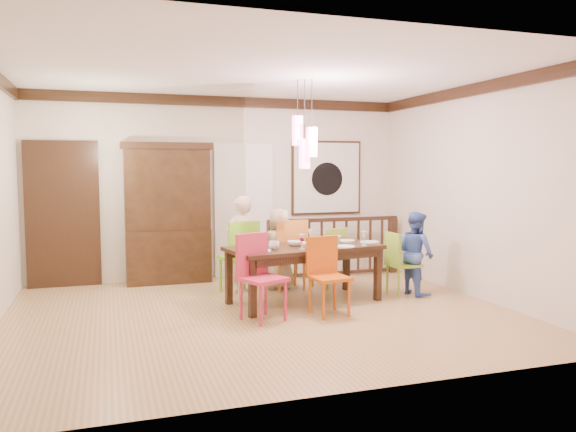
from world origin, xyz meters
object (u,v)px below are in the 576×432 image
object	(u,v)px
person_far_mid	(279,249)
china_hutch	(168,213)
dining_table	(304,253)
chair_end_right	(404,259)
person_end_right	(416,253)
person_far_left	(242,244)
balustrade	(334,246)
chair_far_left	(238,251)

from	to	relation	value
person_far_mid	china_hutch	bearing A→B (deg)	-34.75
dining_table	china_hutch	bearing A→B (deg)	119.79
chair_end_right	person_end_right	size ratio (longest dim) A/B	0.75
dining_table	person_end_right	xyz separation A→B (m)	(1.65, -0.04, -0.08)
person_far_left	person_far_mid	xyz separation A→B (m)	(0.57, 0.05, -0.10)
china_hutch	balustrade	distance (m)	2.71
chair_end_right	china_hutch	distance (m)	3.62
dining_table	person_far_mid	size ratio (longest dim) A/B	1.79
dining_table	person_far_mid	distance (m)	0.91
china_hutch	person_end_right	size ratio (longest dim) A/B	1.84
chair_end_right	person_far_mid	world-z (taller)	person_far_mid
chair_far_left	person_far_left	bearing A→B (deg)	-171.51
chair_far_left	chair_end_right	distance (m)	2.32
dining_table	person_far_mid	bearing A→B (deg)	84.35
china_hutch	person_far_left	xyz separation A→B (m)	(0.92, -1.03, -0.39)
chair_end_right	china_hutch	size ratio (longest dim) A/B	0.41
dining_table	china_hutch	distance (m)	2.48
person_far_mid	dining_table	bearing A→B (deg)	92.75
chair_end_right	china_hutch	xyz separation A→B (m)	(-3.02, 1.90, 0.58)
chair_end_right	person_far_mid	bearing A→B (deg)	58.15
dining_table	chair_far_left	size ratio (longest dim) A/B	2.05
person_end_right	chair_far_left	bearing A→B (deg)	62.89
chair_far_left	china_hutch	world-z (taller)	china_hutch
person_end_right	person_far_left	bearing A→B (deg)	61.94
person_end_right	person_far_mid	bearing A→B (deg)	54.40
chair_far_left	chair_end_right	xyz separation A→B (m)	(2.16, -0.85, -0.09)
dining_table	person_far_left	xyz separation A→B (m)	(-0.64, 0.85, 0.03)
chair_far_left	dining_table	bearing A→B (deg)	117.89
chair_end_right	balustrade	bearing A→B (deg)	13.67
person_end_right	china_hutch	bearing A→B (deg)	52.28
chair_end_right	person_end_right	xyz separation A→B (m)	(0.19, -0.01, 0.08)
person_end_right	balustrade	bearing A→B (deg)	13.51
balustrade	person_far_left	bearing A→B (deg)	-158.97
person_end_right	dining_table	bearing A→B (deg)	81.74
chair_far_left	person_far_mid	xyz separation A→B (m)	(0.63, 0.08, -0.00)
dining_table	person_far_mid	world-z (taller)	person_far_mid
dining_table	person_far_left	world-z (taller)	person_far_left
china_hutch	person_far_left	distance (m)	1.43
china_hutch	balustrade	xyz separation A→B (m)	(2.63, -0.35, -0.58)
person_far_left	balustrade	bearing A→B (deg)	-176.09
chair_end_right	person_far_left	world-z (taller)	person_far_left
person_far_left	person_far_mid	bearing A→B (deg)	167.42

